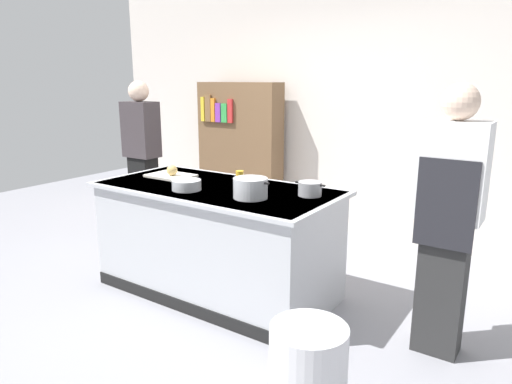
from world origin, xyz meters
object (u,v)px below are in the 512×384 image
person_guest (142,156)px  bookshelf (240,152)px  onion (172,170)px  mixing_bowl (187,185)px  stock_pot (250,188)px  juice_cup (240,177)px  person_chef (448,217)px  trash_bin (308,373)px  sauce_pan (310,189)px

person_guest → bookshelf: (0.52, 1.12, -0.06)m
onion → mixing_bowl: size_ratio=0.41×
stock_pot → juice_cup: 0.52m
mixing_bowl → juice_cup: juice_cup is taller
onion → person_chef: person_chef is taller
stock_pot → person_guest: size_ratio=0.18×
person_guest → juice_cup: bearing=78.9°
mixing_bowl → stock_pot: bearing=7.6°
person_chef → stock_pot: bearing=107.1°
mixing_bowl → bookshelf: bookshelf is taller
trash_bin → stock_pot: bearing=139.1°
person_chef → bookshelf: 3.28m
mixing_bowl → trash_bin: size_ratio=0.43×
person_chef → person_guest: (-3.33, 0.57, -0.00)m
onion → stock_pot: stock_pot is taller
stock_pot → bookshelf: bookshelf is taller
onion → sauce_pan: size_ratio=0.39×
stock_pot → bookshelf: (-1.51, 1.94, -0.12)m
stock_pot → sauce_pan: 0.44m
sauce_pan → bookshelf: bookshelf is taller
person_chef → person_guest: bearing=86.4°
sauce_pan → bookshelf: 2.46m
mixing_bowl → person_chef: size_ratio=0.13×
trash_bin → bookshelf: bookshelf is taller
person_guest → mixing_bowl: bearing=63.0°
bookshelf → person_guest: bearing=-115.0°
sauce_pan → trash_bin: 1.41m
sauce_pan → person_guest: (-2.35, 0.52, -0.04)m
trash_bin → person_chef: (0.41, 1.03, 0.65)m
mixing_bowl → juice_cup: 0.48m
trash_bin → sauce_pan: bearing=118.0°
mixing_bowl → sauce_pan: bearing=23.1°
juice_cup → trash_bin: juice_cup is taller
bookshelf → person_chef: bearing=-30.9°
onion → juice_cup: onion is taller
sauce_pan → juice_cup: (-0.69, 0.07, -0.00)m
trash_bin → bookshelf: size_ratio=0.31×
person_guest → bookshelf: bearing=159.2°
stock_pot → sauce_pan: stock_pot is taller
onion → person_guest: (-1.07, 0.63, -0.06)m
stock_pot → trash_bin: bearing=-40.9°
onion → sauce_pan: bearing=4.8°
onion → bookshelf: size_ratio=0.06×
mixing_bowl → bookshelf: size_ratio=0.13×
stock_pot → mixing_bowl: bearing=-172.4°
stock_pot → mixing_bowl: size_ratio=1.39×
person_chef → bookshelf: size_ratio=1.01×
stock_pot → person_guest: person_guest is taller
stock_pot → person_guest: (-2.03, 0.82, -0.06)m
stock_pot → person_chef: person_chef is taller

